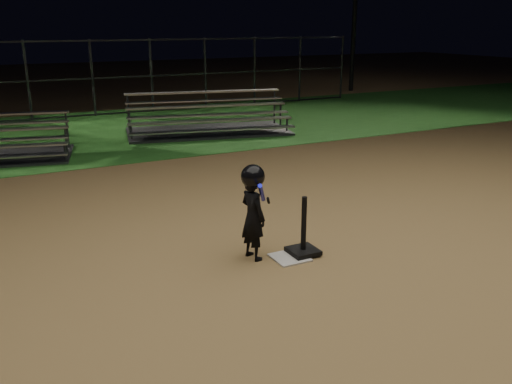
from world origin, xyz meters
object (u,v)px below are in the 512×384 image
(bleacher_right, at_px, (208,125))
(home_plate, at_px, (290,258))
(batting_tee, at_px, (303,243))
(child_batter, at_px, (253,210))

(bleacher_right, bearing_deg, home_plate, -93.06)
(home_plate, xyz_separation_m, batting_tee, (0.22, 0.03, 0.16))
(batting_tee, xyz_separation_m, child_batter, (-0.65, 0.21, 0.51))
(bleacher_right, bearing_deg, batting_tee, -91.71)
(home_plate, distance_m, child_batter, 0.83)
(child_batter, bearing_deg, bleacher_right, -30.54)
(batting_tee, distance_m, bleacher_right, 8.75)
(batting_tee, bearing_deg, home_plate, -173.50)
(child_batter, bearing_deg, home_plate, -131.55)
(home_plate, bearing_deg, child_batter, 150.90)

